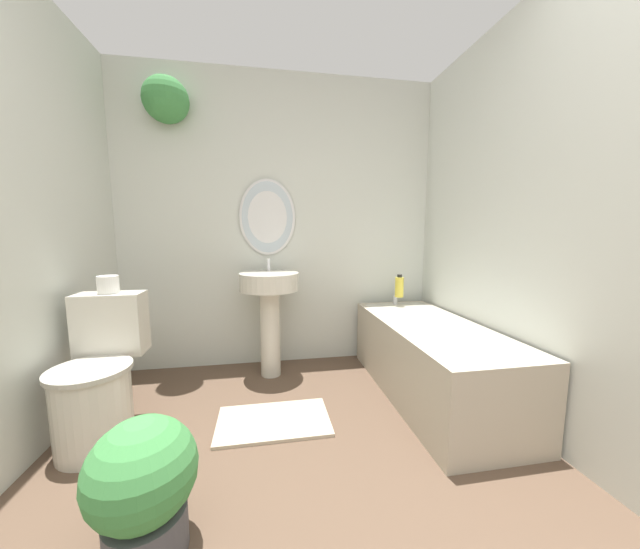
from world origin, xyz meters
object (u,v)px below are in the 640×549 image
Objects in this scene: pedestal_sink at (270,301)px; toilet_paper_roll at (108,285)px; toilet at (99,382)px; shampoo_bottle at (399,287)px; bathtub at (431,358)px; potted_plant at (143,483)px.

pedestal_sink is 8.31× the size of toilet_paper_roll.
toilet is at bearing -144.04° from pedestal_sink.
toilet is 0.53m from toilet_paper_roll.
shampoo_bottle is (2.00, 0.71, 0.34)m from toilet.
pedestal_sink is 4.79× the size of shampoo_bottle.
shampoo_bottle is (0.00, 0.55, 0.40)m from bathtub.
potted_plant is at bearing -108.39° from pedestal_sink.
toilet_paper_roll reaches higher than potted_plant.
toilet_paper_roll is (-0.46, 0.90, 0.56)m from potted_plant.
pedestal_sink is 0.63× the size of bathtub.
pedestal_sink is 1.08m from shampoo_bottle.
pedestal_sink is (0.92, 0.66, 0.27)m from toilet.
potted_plant is (-0.46, -1.38, -0.33)m from pedestal_sink.
toilet_paper_roll reaches higher than shampoo_bottle.
toilet_paper_roll is at bearing -152.56° from pedestal_sink.
potted_plant is at bearing -63.09° from toilet_paper_roll.
pedestal_sink reaches higher than toilet.
potted_plant is (0.46, -0.71, -0.06)m from toilet.
shampoo_bottle is 2.13m from potted_plant.
bathtub is (1.08, -0.51, -0.33)m from pedestal_sink.
toilet is at bearing -160.48° from shampoo_bottle.
toilet is at bearing -175.57° from bathtub.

